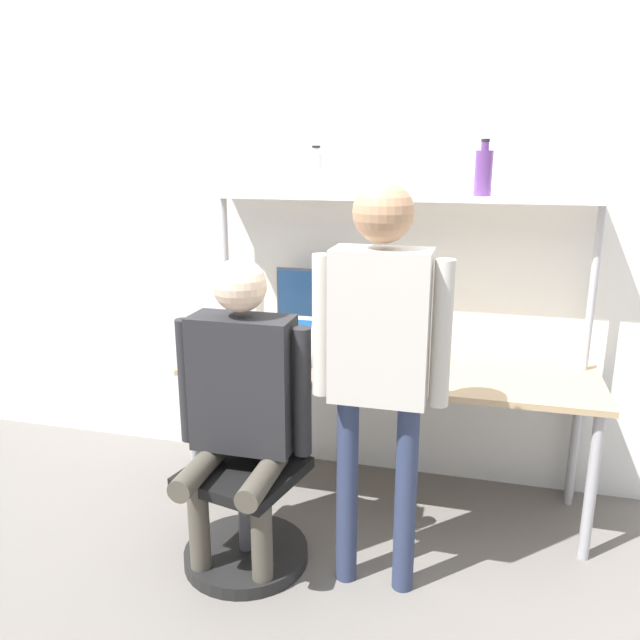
# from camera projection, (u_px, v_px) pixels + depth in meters

# --- Properties ---
(ground_plane) EXTENTS (12.00, 12.00, 0.00)m
(ground_plane) POSITION_uv_depth(u_px,v_px,m) (373.00, 536.00, 3.02)
(ground_plane) COLOR slate
(wall_back) EXTENTS (8.00, 0.06, 2.70)m
(wall_back) POSITION_uv_depth(u_px,v_px,m) (402.00, 239.00, 3.34)
(wall_back) COLOR white
(wall_back) RESTS_ON ground_plane
(desk) EXTENTS (2.04, 0.67, 0.75)m
(desk) POSITION_uv_depth(u_px,v_px,m) (388.00, 379.00, 3.18)
(desk) COLOR tan
(desk) RESTS_ON ground_plane
(shelf_unit) EXTENTS (1.94, 0.26, 1.59)m
(shelf_unit) POSITION_uv_depth(u_px,v_px,m) (398.00, 236.00, 3.17)
(shelf_unit) COLOR white
(shelf_unit) RESTS_ON ground_plane
(monitor) EXTENTS (0.58, 0.20, 0.44)m
(monitor) POSITION_uv_depth(u_px,v_px,m) (328.00, 306.00, 3.37)
(monitor) COLOR #333338
(monitor) RESTS_ON desk
(laptop) EXTENTS (0.30, 0.25, 0.24)m
(laptop) POSITION_uv_depth(u_px,v_px,m) (283.00, 352.00, 3.15)
(laptop) COLOR silver
(laptop) RESTS_ON desk
(cell_phone) EXTENTS (0.07, 0.15, 0.01)m
(cell_phone) POSITION_uv_depth(u_px,v_px,m) (325.00, 373.00, 3.03)
(cell_phone) COLOR black
(cell_phone) RESTS_ON desk
(office_chair) EXTENTS (0.56, 0.56, 0.91)m
(office_chair) POSITION_uv_depth(u_px,v_px,m) (250.00, 501.00, 2.81)
(office_chair) COLOR black
(office_chair) RESTS_ON ground_plane
(person_seated) EXTENTS (0.60, 0.47, 1.38)m
(person_seated) POSITION_uv_depth(u_px,v_px,m) (240.00, 392.00, 2.63)
(person_seated) COLOR #4C473D
(person_seated) RESTS_ON ground_plane
(person_standing) EXTENTS (0.54, 0.23, 1.70)m
(person_standing) POSITION_uv_depth(u_px,v_px,m) (380.00, 341.00, 2.42)
(person_standing) COLOR #2D3856
(person_standing) RESTS_ON ground_plane
(bottle_clear) EXTENTS (0.09, 0.09, 0.24)m
(bottle_clear) POSITION_uv_depth(u_px,v_px,m) (316.00, 173.00, 3.20)
(bottle_clear) COLOR silver
(bottle_clear) RESTS_ON shelf_unit
(bottle_purple) EXTENTS (0.08, 0.08, 0.27)m
(bottle_purple) POSITION_uv_depth(u_px,v_px,m) (483.00, 172.00, 2.99)
(bottle_purple) COLOR #593372
(bottle_purple) RESTS_ON shelf_unit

